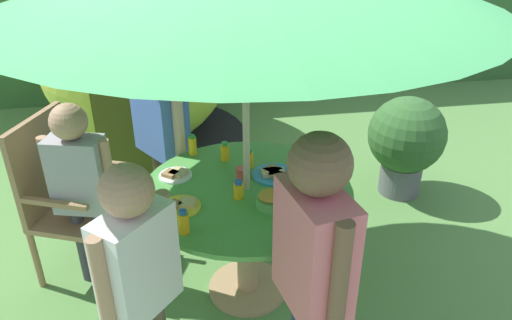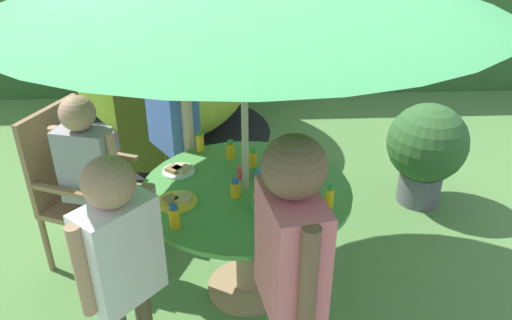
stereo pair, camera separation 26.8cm
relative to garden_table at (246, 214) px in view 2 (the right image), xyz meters
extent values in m
cube|color=#548442|center=(0.00, 0.00, -0.57)|extent=(10.00, 10.00, 0.02)
cube|color=#33602D|center=(0.00, 3.67, 0.41)|extent=(9.00, 0.70, 1.94)
cylinder|color=tan|center=(0.00, 0.00, -0.54)|extent=(0.48, 0.48, 0.03)
cylinder|color=tan|center=(0.00, 0.00, -0.20)|extent=(0.12, 0.12, 0.70)
cylinder|color=#519E47|center=(0.00, 0.00, 0.16)|extent=(1.17, 1.17, 0.03)
cylinder|color=#B7AD8C|center=(0.00, 0.00, 0.45)|extent=(0.04, 0.04, 2.01)
cylinder|color=#93704C|center=(-0.89, 0.09, -0.35)|extent=(0.04, 0.04, 0.41)
cylinder|color=#93704C|center=(-0.71, 0.55, -0.35)|extent=(0.04, 0.04, 0.41)
cylinder|color=#93704C|center=(-1.26, 0.24, -0.35)|extent=(0.04, 0.04, 0.41)
cylinder|color=#93704C|center=(-1.08, 0.70, -0.35)|extent=(0.04, 0.04, 0.41)
cube|color=#93704C|center=(-0.98, 0.39, -0.13)|extent=(0.61, 0.65, 0.04)
cube|color=#93704C|center=(-1.17, 0.47, 0.18)|extent=(0.23, 0.50, 0.59)
cube|color=#93704C|center=(-1.07, 0.17, 0.09)|extent=(0.42, 0.20, 0.03)
cube|color=#93704C|center=(-0.89, 0.62, 0.09)|extent=(0.42, 0.20, 0.03)
ellipsoid|color=#B2C63F|center=(-0.68, 2.30, 0.31)|extent=(1.88, 2.08, 1.74)
cylinder|color=black|center=(-0.68, 2.30, -0.55)|extent=(2.13, 2.13, 0.01)
cube|color=#3E4516|center=(-0.75, 1.34, -0.08)|extent=(0.49, 0.06, 0.78)
cylinder|color=#595960|center=(1.39, 0.93, -0.43)|extent=(0.33, 0.33, 0.26)
sphere|color=#33602D|center=(1.39, 0.93, -0.04)|extent=(0.60, 0.60, 0.60)
cylinder|color=brown|center=(-0.50, 0.76, -0.23)|extent=(0.09, 0.09, 0.64)
cylinder|color=brown|center=(-0.41, 0.63, -0.23)|extent=(0.09, 0.09, 0.64)
cube|color=#4C72C6|center=(-0.46, 0.70, 0.36)|extent=(0.37, 0.42, 0.54)
cylinder|color=#D8B293|center=(-0.57, 0.87, 0.38)|extent=(0.07, 0.07, 0.49)
cylinder|color=#D8B293|center=(-0.34, 0.52, 0.38)|extent=(0.07, 0.07, 0.49)
sphere|color=#D8B293|center=(-0.46, 0.70, 0.75)|extent=(0.24, 0.24, 0.24)
cylinder|color=#3F3F47|center=(-0.98, 0.27, -0.29)|extent=(0.07, 0.07, 0.54)
cylinder|color=#3F3F47|center=(-0.86, 0.23, -0.29)|extent=(0.07, 0.07, 0.54)
cube|color=#99999E|center=(-0.92, 0.25, 0.21)|extent=(0.34, 0.25, 0.45)
cylinder|color=tan|center=(-1.09, 0.30, 0.23)|extent=(0.06, 0.06, 0.41)
cylinder|color=tan|center=(-0.75, 0.20, 0.23)|extent=(0.06, 0.06, 0.41)
sphere|color=tan|center=(-0.92, 0.25, 0.53)|extent=(0.20, 0.20, 0.20)
cube|color=white|center=(-0.55, -0.63, 0.26)|extent=(0.35, 0.37, 0.48)
cylinder|color=tan|center=(-0.67, -0.77, 0.28)|extent=(0.06, 0.06, 0.43)
cylinder|color=tan|center=(-0.43, -0.49, 0.28)|extent=(0.06, 0.06, 0.43)
sphere|color=tan|center=(-0.55, -0.63, 0.61)|extent=(0.22, 0.22, 0.22)
cube|color=#EA727F|center=(0.15, -0.79, 0.35)|extent=(0.27, 0.40, 0.54)
cylinder|color=brown|center=(0.19, -0.99, 0.38)|extent=(0.07, 0.07, 0.49)
cylinder|color=brown|center=(0.11, -0.59, 0.38)|extent=(0.07, 0.07, 0.49)
sphere|color=brown|center=(0.15, -0.79, 0.75)|extent=(0.24, 0.24, 0.24)
cylinder|color=#66B259|center=(0.10, -0.19, 0.20)|extent=(0.16, 0.16, 0.05)
ellipsoid|color=gold|center=(0.10, -0.19, 0.24)|extent=(0.13, 0.13, 0.04)
cylinder|color=yellow|center=(-0.37, -0.13, 0.18)|extent=(0.21, 0.21, 0.01)
cube|color=tan|center=(-0.33, -0.12, 0.20)|extent=(0.10, 0.10, 0.02)
cube|color=#9E7547|center=(-0.40, -0.13, 0.20)|extent=(0.09, 0.09, 0.02)
cylinder|color=white|center=(-0.38, 0.20, 0.18)|extent=(0.19, 0.19, 0.01)
cube|color=tan|center=(-0.36, 0.20, 0.20)|extent=(0.12, 0.12, 0.02)
cube|color=#9E7547|center=(-0.41, 0.19, 0.20)|extent=(0.11, 0.11, 0.02)
cylinder|color=#338CD8|center=(0.18, 0.12, 0.18)|extent=(0.25, 0.25, 0.01)
cube|color=tan|center=(0.20, 0.12, 0.20)|extent=(0.09, 0.09, 0.02)
cube|color=#9E7547|center=(0.17, 0.14, 0.20)|extent=(0.12, 0.12, 0.02)
cube|color=tan|center=(0.15, 0.12, 0.20)|extent=(0.09, 0.09, 0.02)
cube|color=#9E7547|center=(0.18, 0.09, 0.20)|extent=(0.10, 0.10, 0.02)
cylinder|color=yellow|center=(-0.06, -0.08, 0.22)|extent=(0.06, 0.06, 0.09)
cylinder|color=blue|center=(-0.06, -0.08, 0.27)|extent=(0.04, 0.04, 0.02)
cylinder|color=yellow|center=(-0.08, 0.35, 0.22)|extent=(0.05, 0.05, 0.10)
cylinder|color=green|center=(-0.08, 0.35, 0.28)|extent=(0.04, 0.04, 0.02)
cylinder|color=yellow|center=(-0.35, -0.34, 0.23)|extent=(0.05, 0.05, 0.11)
cylinder|color=blue|center=(-0.35, -0.34, 0.29)|extent=(0.04, 0.04, 0.02)
cylinder|color=yellow|center=(0.05, 0.24, 0.22)|extent=(0.05, 0.05, 0.10)
cylinder|color=green|center=(0.05, 0.24, 0.28)|extent=(0.03, 0.03, 0.02)
cylinder|color=yellow|center=(0.42, -0.21, 0.23)|extent=(0.05, 0.05, 0.11)
cylinder|color=green|center=(0.42, -0.21, 0.29)|extent=(0.03, 0.03, 0.02)
cylinder|color=yellow|center=(-0.27, 0.46, 0.23)|extent=(0.05, 0.05, 0.11)
cylinder|color=green|center=(-0.27, 0.46, 0.30)|extent=(0.04, 0.04, 0.02)
cylinder|color=#E04C47|center=(-0.01, 0.11, 0.21)|extent=(0.07, 0.07, 0.07)
camera|label=1|loc=(-0.33, -2.27, 1.60)|focal=34.52mm
camera|label=2|loc=(-0.06, -2.30, 1.60)|focal=34.52mm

